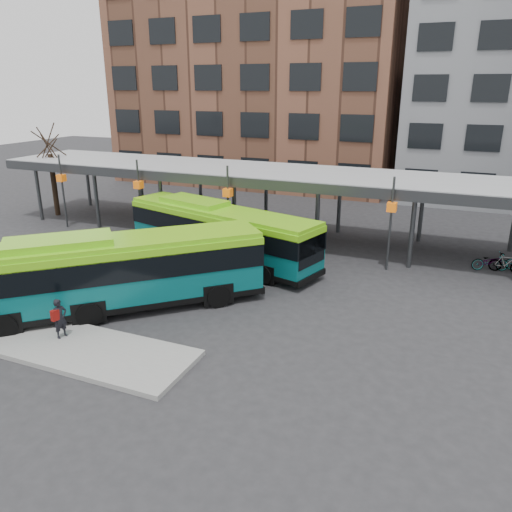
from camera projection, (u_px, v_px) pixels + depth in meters
The scene contains 8 objects.
ground at pixel (190, 329), 19.42m from camera, with size 120.00×120.00×0.00m, color #28282B.
boarding_island at pixel (22, 334), 18.80m from camera, with size 14.00×3.00×0.18m, color gray.
canopy at pixel (296, 176), 29.39m from camera, with size 40.00×6.53×4.80m.
tree at pixel (54, 182), 35.70m from camera, with size 1.64×1.64×5.60m.
building_brick at pixel (263, 63), 47.42m from camera, with size 26.00×14.00×22.00m, color brown.
bus_front at pixel (114, 271), 20.53m from camera, with size 10.66×10.23×3.36m.
bus_rear at pixel (220, 232), 26.41m from camera, with size 11.68×5.44×3.16m.
pedestrian at pixel (60, 318), 18.18m from camera, with size 0.48×0.64×1.50m.
Camera 1 is at (9.16, -15.07, 8.99)m, focal length 35.00 mm.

